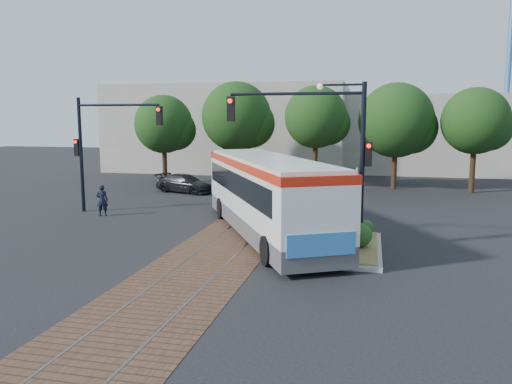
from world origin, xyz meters
The scene contains 11 objects.
ground centered at (0.00, 0.00, 0.00)m, with size 120.00×120.00×0.00m, color black.
trackbed centered at (0.00, 4.00, 0.01)m, with size 3.60×40.00×0.02m.
tree_row centered at (1.21, 16.42, 4.85)m, with size 26.40×5.60×7.67m.
warehouses centered at (-0.53, 28.75, 3.81)m, with size 40.00×13.00×8.00m.
crane centered at (18.00, 34.00, 10.88)m, with size 8.00×0.50×18.00m.
city_bus centered at (1.13, 0.91, 1.84)m, with size 8.06×12.12×3.30m.
traffic_island centered at (4.82, -0.90, 0.33)m, with size 2.20×5.20×1.13m.
signal_pole_main centered at (3.86, -0.81, 4.16)m, with size 5.49×0.46×6.00m.
signal_pole_left centered at (-8.37, 4.00, 3.86)m, with size 4.99×0.34×6.00m.
officer centered at (-7.84, 3.06, 0.80)m, with size 0.58×0.38×1.60m, color black.
parked_car centered at (-6.74, 11.81, 0.61)m, with size 1.72×4.22×1.23m, color black.
Camera 1 is at (5.44, -19.49, 4.87)m, focal length 35.00 mm.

